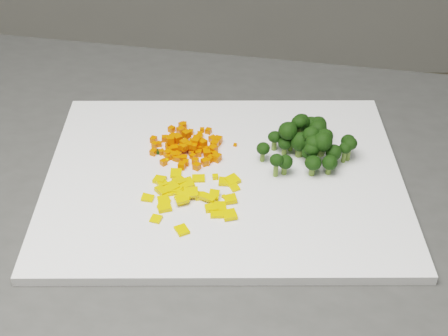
{
  "coord_description": "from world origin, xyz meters",
  "views": [
    {
      "loc": [
        0.08,
        -0.55,
        1.43
      ],
      "look_at": [
        0.06,
        0.09,
        0.92
      ],
      "focal_mm": 50.0,
      "sensor_mm": 36.0,
      "label": 1
    }
  ],
  "objects_px": {
    "carrot_pile": "(186,140)",
    "cutting_board": "(224,178)",
    "pepper_pile": "(195,195)",
    "broccoli_pile": "(305,140)"
  },
  "relations": [
    {
      "from": "carrot_pile",
      "to": "broccoli_pile",
      "type": "distance_m",
      "value": 0.16
    },
    {
      "from": "carrot_pile",
      "to": "broccoli_pile",
      "type": "relative_size",
      "value": 0.83
    },
    {
      "from": "cutting_board",
      "to": "broccoli_pile",
      "type": "relative_size",
      "value": 3.75
    },
    {
      "from": "carrot_pile",
      "to": "cutting_board",
      "type": "bearing_deg",
      "value": -46.29
    },
    {
      "from": "carrot_pile",
      "to": "pepper_pile",
      "type": "xyz_separation_m",
      "value": [
        0.02,
        -0.11,
        -0.01
      ]
    },
    {
      "from": "pepper_pile",
      "to": "broccoli_pile",
      "type": "bearing_deg",
      "value": 32.7
    },
    {
      "from": "pepper_pile",
      "to": "carrot_pile",
      "type": "bearing_deg",
      "value": 99.57
    },
    {
      "from": "carrot_pile",
      "to": "broccoli_pile",
      "type": "height_order",
      "value": "broccoli_pile"
    },
    {
      "from": "carrot_pile",
      "to": "pepper_pile",
      "type": "distance_m",
      "value": 0.11
    },
    {
      "from": "carrot_pile",
      "to": "pepper_pile",
      "type": "height_order",
      "value": "carrot_pile"
    }
  ]
}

